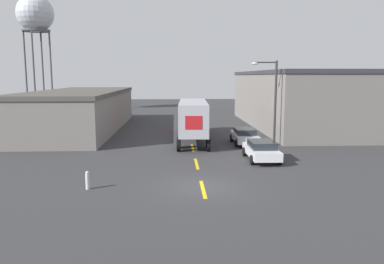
{
  "coord_description": "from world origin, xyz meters",
  "views": [
    {
      "loc": [
        -1.49,
        -19.75,
        5.98
      ],
      "look_at": [
        -0.15,
        8.95,
        1.7
      ],
      "focal_mm": 35.0,
      "sensor_mm": 36.0,
      "label": 1
    }
  ],
  "objects_px": {
    "water_tower": "(35,15)",
    "fire_hydrant": "(88,180)",
    "parked_car_right_mid": "(245,136)",
    "semi_truck": "(193,116)",
    "street_lamp": "(272,97)",
    "parked_car_right_near": "(261,150)"
  },
  "relations": [
    {
      "from": "parked_car_right_near",
      "to": "fire_hydrant",
      "type": "xyz_separation_m",
      "value": [
        -10.88,
        -6.5,
        -0.26
      ]
    },
    {
      "from": "water_tower",
      "to": "parked_car_right_mid",
      "type": "bearing_deg",
      "value": -48.36
    },
    {
      "from": "water_tower",
      "to": "fire_hydrant",
      "type": "relative_size",
      "value": 19.51
    },
    {
      "from": "parked_car_right_near",
      "to": "street_lamp",
      "type": "height_order",
      "value": "street_lamp"
    },
    {
      "from": "semi_truck",
      "to": "fire_hydrant",
      "type": "height_order",
      "value": "semi_truck"
    },
    {
      "from": "parked_car_right_mid",
      "to": "water_tower",
      "type": "relative_size",
      "value": 0.24
    },
    {
      "from": "street_lamp",
      "to": "fire_hydrant",
      "type": "relative_size",
      "value": 7.36
    },
    {
      "from": "parked_car_right_near",
      "to": "street_lamp",
      "type": "relative_size",
      "value": 0.63
    },
    {
      "from": "parked_car_right_mid",
      "to": "water_tower",
      "type": "xyz_separation_m",
      "value": [
        -29.31,
        32.96,
        15.34
      ]
    },
    {
      "from": "parked_car_right_mid",
      "to": "street_lamp",
      "type": "relative_size",
      "value": 0.63
    },
    {
      "from": "semi_truck",
      "to": "water_tower",
      "type": "height_order",
      "value": "water_tower"
    },
    {
      "from": "parked_car_right_mid",
      "to": "street_lamp",
      "type": "xyz_separation_m",
      "value": [
        2.25,
        -0.57,
        3.5
      ]
    },
    {
      "from": "semi_truck",
      "to": "street_lamp",
      "type": "bearing_deg",
      "value": -21.17
    },
    {
      "from": "semi_truck",
      "to": "water_tower",
      "type": "distance_m",
      "value": 41.77
    },
    {
      "from": "semi_truck",
      "to": "parked_car_right_mid",
      "type": "distance_m",
      "value": 5.29
    },
    {
      "from": "semi_truck",
      "to": "street_lamp",
      "type": "xyz_separation_m",
      "value": [
        6.74,
        -2.91,
        1.99
      ]
    },
    {
      "from": "parked_car_right_mid",
      "to": "street_lamp",
      "type": "height_order",
      "value": "street_lamp"
    },
    {
      "from": "parked_car_right_near",
      "to": "parked_car_right_mid",
      "type": "xyz_separation_m",
      "value": [
        0.0,
        6.48,
        0.0
      ]
    },
    {
      "from": "semi_truck",
      "to": "parked_car_right_mid",
      "type": "height_order",
      "value": "semi_truck"
    },
    {
      "from": "fire_hydrant",
      "to": "parked_car_right_near",
      "type": "bearing_deg",
      "value": 30.87
    },
    {
      "from": "parked_car_right_mid",
      "to": "semi_truck",
      "type": "bearing_deg",
      "value": 152.51
    },
    {
      "from": "parked_car_right_mid",
      "to": "water_tower",
      "type": "bearing_deg",
      "value": 131.64
    }
  ]
}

